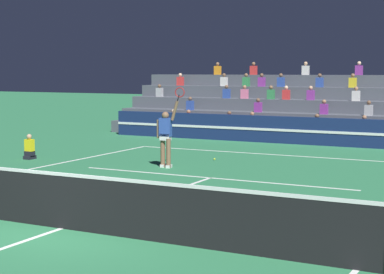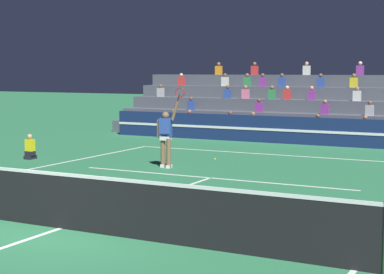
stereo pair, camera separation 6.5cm
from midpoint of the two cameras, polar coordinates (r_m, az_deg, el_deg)
name	(u,v)px [view 2 (the right image)]	position (r m, az deg, el deg)	size (l,w,h in m)	color
ground_plane	(61,228)	(12.39, -11.45, -7.97)	(120.00, 120.00, 0.00)	#2D7A4C
court_lines	(61,228)	(12.39, -11.45, -7.95)	(11.10, 23.90, 0.01)	white
tennis_net	(60,200)	(12.27, -11.50, -5.50)	(12.00, 0.10, 1.10)	#2D6B38
sponsor_banner_wall	(309,131)	(26.01, 10.42, 0.52)	(18.00, 0.26, 1.10)	navy
bleacher_stand	(335,114)	(29.62, 12.63, 2.03)	(20.07, 4.75, 3.38)	#4C515B
ball_kid_courtside	(30,149)	(22.12, -14.12, -1.06)	(0.30, 0.36, 0.84)	black
tennis_player	(166,135)	(19.51, -2.22, 0.14)	(0.94, 0.32, 2.49)	brown
tennis_ball	(215,159)	(21.24, 2.13, -1.98)	(0.07, 0.07, 0.07)	#C6DB33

